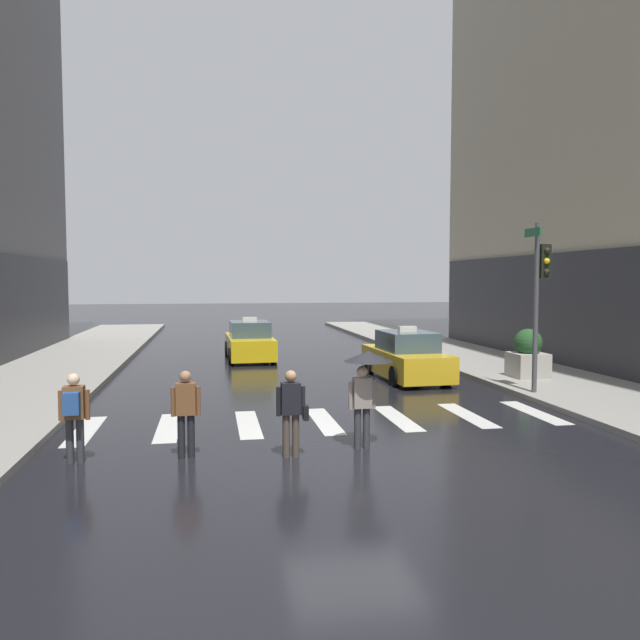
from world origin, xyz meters
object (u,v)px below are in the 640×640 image
at_px(pedestrian_with_umbrella, 366,373).
at_px(planter_near_corner, 528,355).
at_px(pedestrian_with_backpack, 74,411).
at_px(pedestrian_plain_coat, 186,408).
at_px(pedestrian_with_handbag, 292,408).
at_px(taxi_second, 250,342).
at_px(traffic_light_pole, 540,283).
at_px(taxi_lead, 406,358).

xyz_separation_m(pedestrian_with_umbrella, planter_near_corner, (7.28, 6.89, -0.64)).
height_order(pedestrian_with_umbrella, pedestrian_with_backpack, pedestrian_with_umbrella).
bearing_deg(planter_near_corner, pedestrian_with_umbrella, -136.60).
relative_size(pedestrian_with_umbrella, pedestrian_plain_coat, 1.18).
distance_m(pedestrian_with_backpack, pedestrian_with_handbag, 3.95).
bearing_deg(taxi_second, pedestrian_with_backpack, -105.87).
bearing_deg(pedestrian_with_backpack, traffic_light_pole, 20.58).
bearing_deg(pedestrian_with_umbrella, planter_near_corner, 43.40).
bearing_deg(pedestrian_with_backpack, pedestrian_plain_coat, 0.88).
height_order(pedestrian_with_backpack, pedestrian_with_handbag, same).
relative_size(pedestrian_plain_coat, planter_near_corner, 1.03).
distance_m(traffic_light_pole, pedestrian_with_backpack, 12.62).
distance_m(pedestrian_with_handbag, planter_near_corner, 11.39).
bearing_deg(pedestrian_with_umbrella, pedestrian_with_backpack, -179.48).
bearing_deg(taxi_lead, planter_near_corner, -17.51).
bearing_deg(taxi_lead, pedestrian_with_handbag, -120.76).
height_order(taxi_second, pedestrian_with_handbag, taxi_second).
relative_size(taxi_lead, pedestrian_with_backpack, 2.79).
relative_size(traffic_light_pole, planter_near_corner, 3.00).
bearing_deg(pedestrian_with_umbrella, traffic_light_pole, 34.98).
xyz_separation_m(taxi_lead, planter_near_corner, (3.80, -1.20, 0.15)).
xyz_separation_m(pedestrian_with_backpack, planter_near_corner, (12.74, 6.94, -0.10)).
xyz_separation_m(taxi_lead, pedestrian_plain_coat, (-6.97, -8.11, 0.21)).
bearing_deg(planter_near_corner, taxi_lead, 162.49).
xyz_separation_m(pedestrian_with_umbrella, pedestrian_with_backpack, (-5.46, -0.05, -0.54)).
distance_m(taxi_second, pedestrian_with_umbrella, 14.30).
distance_m(taxi_lead, taxi_second, 7.84).
height_order(pedestrian_with_umbrella, pedestrian_plain_coat, pedestrian_with_umbrella).
height_order(pedestrian_with_umbrella, planter_near_corner, pedestrian_with_umbrella).
relative_size(taxi_lead, planter_near_corner, 2.88).
height_order(taxi_second, pedestrian_plain_coat, taxi_second).
xyz_separation_m(pedestrian_with_umbrella, pedestrian_with_handbag, (-1.52, -0.33, -0.58)).
xyz_separation_m(pedestrian_with_handbag, pedestrian_plain_coat, (-1.95, 0.31, 0.01)).
bearing_deg(pedestrian_plain_coat, pedestrian_with_backpack, -179.12).
relative_size(pedestrian_with_handbag, planter_near_corner, 1.03).
bearing_deg(pedestrian_with_handbag, traffic_light_pole, 31.15).
bearing_deg(pedestrian_with_handbag, pedestrian_with_umbrella, 12.36).
distance_m(taxi_second, pedestrian_with_handbag, 14.55).
bearing_deg(traffic_light_pole, taxi_lead, 125.33).
distance_m(pedestrian_with_backpack, planter_near_corner, 14.51).
height_order(traffic_light_pole, taxi_second, traffic_light_pole).
bearing_deg(planter_near_corner, pedestrian_with_backpack, -151.43).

